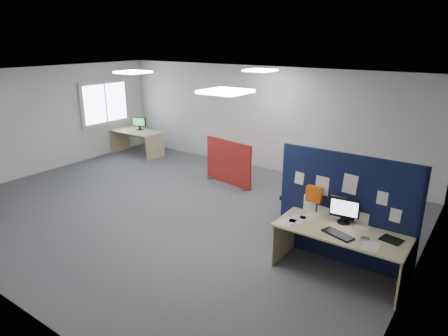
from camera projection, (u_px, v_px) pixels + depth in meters
The scene contains 18 objects.
floor at pixel (174, 210), 8.21m from camera, with size 9.00×9.00×0.00m, color #4F5257.
ceiling at pixel (168, 76), 7.37m from camera, with size 9.00×7.00×0.02m, color white.
wall_back at pixel (262, 118), 10.50m from camera, with size 9.00×0.02×2.70m, color silver.
wall_left at pixel (41, 120), 10.26m from camera, with size 0.02×7.00×2.70m, color silver.
wall_right at pixel (422, 197), 5.31m from camera, with size 0.02×7.00×2.70m, color silver.
window at pixel (105, 103), 11.71m from camera, with size 0.06×1.70×1.30m.
ceiling_lights at pixel (205, 76), 7.71m from camera, with size 4.10×4.10×0.04m.
navy_divider at pixel (344, 210), 6.08m from camera, with size 2.14×0.30×1.76m.
main_desk at pixel (342, 239), 5.85m from camera, with size 1.88×0.83×0.73m.
monitor_main at pixel (345, 210), 5.92m from camera, with size 0.44×0.18×0.38m.
keyboard at pixel (338, 234), 5.62m from camera, with size 0.45×0.18×0.03m, color black.
mouse at pixel (365, 238), 5.49m from camera, with size 0.10×0.06×0.03m, color gray.
paper_tray at pixel (392, 240), 5.47m from camera, with size 0.28×0.22×0.01m, color black.
red_divider at pixel (228, 163), 9.55m from camera, with size 1.42×0.30×1.07m.
second_desk at pixel (138, 136), 11.99m from camera, with size 1.56×0.78×0.73m.
monitor_second at pixel (139, 123), 11.96m from camera, with size 0.41×0.19×0.38m.
office_chair at pixel (305, 193), 7.27m from camera, with size 0.80×0.78×1.21m.
desk_papers at pixel (324, 225), 5.91m from camera, with size 1.46×0.86×0.00m.
Camera 1 is at (5.20, -5.55, 3.38)m, focal length 32.00 mm.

